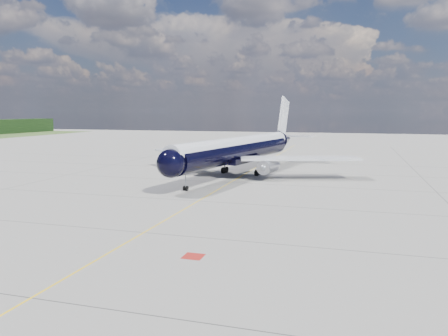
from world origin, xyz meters
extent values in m
plane|color=gray|center=(0.00, 30.00, 0.00)|extent=(320.00, 320.00, 0.00)
cube|color=yellow|center=(0.00, 25.00, 0.00)|extent=(0.16, 160.00, 0.01)
cube|color=maroon|center=(6.80, -10.00, 0.00)|extent=(1.60, 1.60, 0.01)
cylinder|color=black|center=(-0.92, 32.90, 4.33)|extent=(11.24, 39.17, 3.91)
sphere|color=black|center=(-4.82, 12.67, 4.33)|extent=(4.58, 4.58, 3.91)
cone|color=black|center=(3.65, 56.66, 4.94)|extent=(5.20, 7.82, 3.91)
cylinder|color=silver|center=(-0.92, 32.90, 5.30)|extent=(10.78, 41.03, 3.05)
cube|color=black|center=(-4.85, 12.47, 4.89)|extent=(2.66, 1.68, 0.57)
cube|color=silver|center=(-11.25, 36.46, 3.40)|extent=(18.62, 16.42, 0.33)
cube|color=silver|center=(9.99, 32.37, 3.40)|extent=(20.41, 10.74, 0.33)
cube|color=black|center=(-0.92, 32.90, 2.88)|extent=(6.19, 10.93, 1.03)
cylinder|color=silver|center=(-7.89, 32.14, 2.21)|extent=(3.16, 5.09, 2.31)
cylinder|color=silver|center=(5.26, 29.61, 2.21)|extent=(3.16, 5.09, 2.31)
sphere|color=gray|center=(-8.30, 30.02, 2.21)|extent=(1.33, 1.33, 1.13)
sphere|color=gray|center=(4.85, 27.49, 2.21)|extent=(1.33, 1.33, 1.13)
cube|color=silver|center=(-7.85, 32.34, 2.99)|extent=(0.85, 3.28, 1.13)
cube|color=silver|center=(5.30, 29.81, 2.99)|extent=(0.85, 3.28, 1.13)
cube|color=silver|center=(3.55, 56.16, 10.19)|extent=(1.56, 6.48, 8.78)
cube|color=silver|center=(3.65, 56.66, 5.77)|extent=(13.77, 5.77, 0.23)
cylinder|color=gray|center=(-4.13, 16.21, 1.29)|extent=(0.22, 0.22, 2.16)
cylinder|color=black|center=(-4.34, 16.25, 0.36)|extent=(0.32, 0.74, 0.72)
cylinder|color=black|center=(-3.93, 16.17, 0.36)|extent=(0.32, 0.74, 0.72)
cylinder|color=gray|center=(-3.87, 35.04, 1.39)|extent=(0.31, 0.31, 1.96)
cylinder|color=gray|center=(2.60, 33.79, 1.39)|extent=(0.31, 0.31, 1.96)
cylinder|color=black|center=(-3.98, 34.48, 0.57)|extent=(0.67, 1.20, 1.13)
cylinder|color=black|center=(-3.76, 35.59, 0.57)|extent=(0.67, 1.20, 1.13)
cylinder|color=black|center=(2.50, 33.24, 0.57)|extent=(0.67, 1.20, 1.13)
cylinder|color=black|center=(2.71, 34.35, 0.57)|extent=(0.67, 1.20, 1.13)
camera|label=1|loc=(18.46, -40.92, 11.32)|focal=35.00mm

